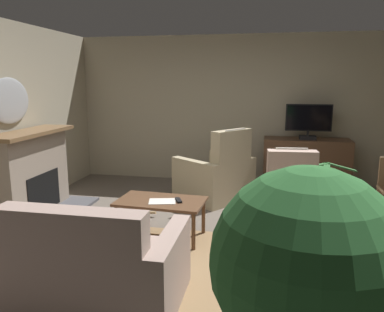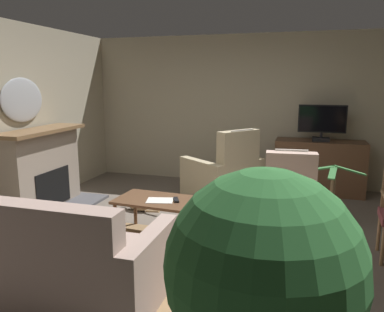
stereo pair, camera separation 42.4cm
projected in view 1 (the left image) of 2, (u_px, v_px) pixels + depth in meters
ground_plane at (202, 246)px, 4.25m from camera, size 6.02×6.27×0.04m
wall_back at (229, 110)px, 6.77m from camera, size 6.02×0.10×2.60m
rug_central at (208, 268)px, 3.71m from camera, size 2.54×1.79×0.01m
fireplace at (33, 175)px, 5.14m from camera, size 0.83×1.50×1.16m
wall_mirror_oval at (10, 101)px, 4.99m from camera, size 0.06×0.82×0.61m
tv_cabinet at (305, 166)px, 6.36m from camera, size 1.40×0.55×0.86m
television at (309, 121)px, 6.16m from camera, size 0.73×0.20×0.58m
coffee_table at (161, 204)px, 4.36m from camera, size 1.03×0.64×0.46m
tv_remote at (179, 200)px, 4.31m from camera, size 0.12×0.18×0.02m
folded_newspaper at (162, 201)px, 4.30m from camera, size 0.34×0.28×0.01m
sofa_floral at (92, 269)px, 3.07m from camera, size 1.42×0.91×0.91m
armchair_angled_to_table at (216, 177)px, 5.85m from camera, size 1.29×1.30×1.13m
armchair_beside_cabinet at (293, 222)px, 4.05m from camera, size 0.86×0.91×1.07m
potted_plant_leafy_by_curtain at (324, 203)px, 5.07m from camera, size 0.82×0.72×0.76m
potted_plant_tall_palm_by_window at (307, 267)px, 2.06m from camera, size 1.07×1.07×1.37m
cat at (131, 206)px, 5.29m from camera, size 0.64×0.26×0.18m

